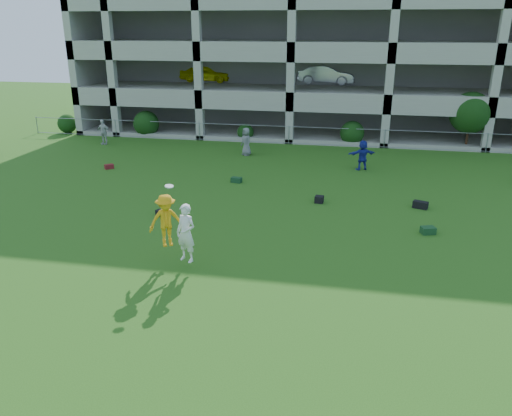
% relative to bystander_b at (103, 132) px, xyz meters
% --- Properties ---
extents(ground, '(100.00, 100.00, 0.00)m').
position_rel_bystander_b_xyz_m(ground, '(11.73, -16.71, -0.81)').
color(ground, '#235114').
rests_on(ground, ground).
extents(bystander_b, '(0.99, 0.53, 1.61)m').
position_rel_bystander_b_xyz_m(bystander_b, '(0.00, 0.00, 0.00)').
color(bystander_b, silver).
rests_on(bystander_b, ground).
extents(bystander_c, '(0.93, 0.93, 1.63)m').
position_rel_bystander_b_xyz_m(bystander_c, '(9.64, -1.08, 0.01)').
color(bystander_c, slate).
rests_on(bystander_c, ground).
extents(bystander_d, '(1.55, 1.01, 1.59)m').
position_rel_bystander_b_xyz_m(bystander_d, '(16.35, -3.02, -0.01)').
color(bystander_d, '#212B9A').
rests_on(bystander_d, ground).
extents(bag_black_b, '(0.47, 0.40, 0.22)m').
position_rel_bystander_b_xyz_m(bag_black_b, '(8.33, -11.55, -0.70)').
color(bag_black_b, black).
rests_on(bag_black_b, ground).
extents(bag_green_c, '(0.58, 0.49, 0.26)m').
position_rel_bystander_b_xyz_m(bag_green_c, '(18.71, -11.45, -0.68)').
color(bag_green_c, '#163C1F').
rests_on(bag_green_c, ground).
extents(crate_d, '(0.40, 0.40, 0.30)m').
position_rel_bystander_b_xyz_m(crate_d, '(14.51, -8.77, -0.66)').
color(crate_d, black).
rests_on(crate_d, ground).
extents(bag_black_e, '(0.67, 0.50, 0.30)m').
position_rel_bystander_b_xyz_m(bag_black_e, '(18.74, -8.66, -0.66)').
color(bag_black_e, black).
rests_on(bag_black_e, ground).
extents(bag_red_f, '(0.52, 0.52, 0.24)m').
position_rel_bystander_b_xyz_m(bag_red_f, '(3.04, -5.43, -0.69)').
color(bag_red_f, '#50180D').
rests_on(bag_red_f, ground).
extents(bag_green_g, '(0.55, 0.40, 0.25)m').
position_rel_bystander_b_xyz_m(bag_green_g, '(10.31, -6.54, -0.68)').
color(bag_green_g, '#14371E').
rests_on(bag_green_g, ground).
extents(frisbee_contest, '(1.82, 1.32, 2.31)m').
position_rel_bystander_b_xyz_m(frisbee_contest, '(10.37, -15.61, 0.57)').
color(frisbee_contest, orange).
rests_on(frisbee_contest, ground).
extents(parking_garage, '(30.00, 14.00, 12.00)m').
position_rel_bystander_b_xyz_m(parking_garage, '(11.72, 10.99, 5.21)').
color(parking_garage, '#9E998C').
rests_on(parking_garage, ground).
extents(fence, '(36.06, 0.06, 1.20)m').
position_rel_bystander_b_xyz_m(fence, '(11.73, 2.29, -0.19)').
color(fence, gray).
rests_on(fence, ground).
extents(shrub_row, '(34.38, 2.52, 3.50)m').
position_rel_bystander_b_xyz_m(shrub_row, '(16.33, 2.99, 0.70)').
color(shrub_row, '#163D11').
rests_on(shrub_row, ground).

